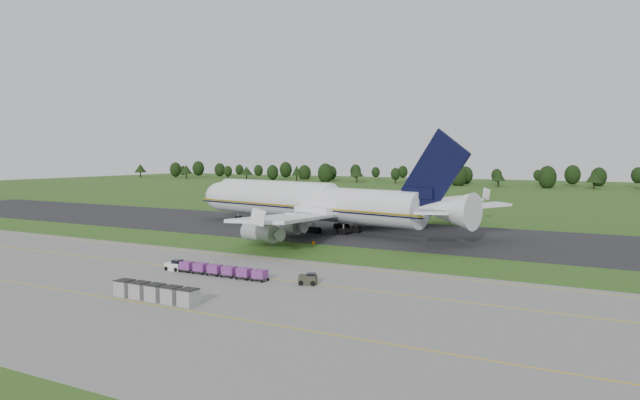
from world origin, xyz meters
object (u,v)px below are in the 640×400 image
Objects in this scene: aircraft at (312,202)px; uld_row at (155,292)px; baggage_train at (213,269)px; utility_cart at (308,280)px; edge_markers at (291,241)px.

aircraft is 6.49× the size of uld_row.
baggage_train is 1.47× the size of uld_row.
edge_markers is at bearing 125.85° from utility_cart.
edge_markers is (-21.57, 29.85, -0.37)m from utility_cart.
utility_cart is 0.24× the size of edge_markers.
uld_row reaches higher than utility_cart.
uld_row is 46.84m from edge_markers.
edge_markers is (6.63, -18.93, -5.67)m from aircraft.
utility_cart is at bearing -54.15° from edge_markers.
uld_row reaches higher than baggage_train.
baggage_train is at bearing 104.43° from uld_row.
baggage_train is 31.93m from edge_markers.
aircraft reaches higher than utility_cart.
utility_cart is at bearing 4.80° from baggage_train.
aircraft reaches higher than uld_row.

